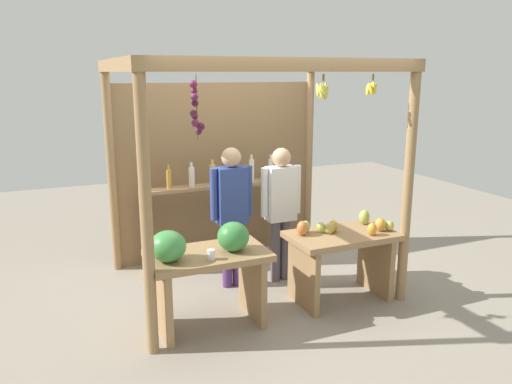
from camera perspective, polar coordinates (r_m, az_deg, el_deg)
ground_plane at (r=5.81m, az=-0.80°, el=-10.21°), size 12.00×12.00×0.00m
market_stall at (r=5.80m, az=-2.57°, el=4.62°), size 2.73×2.14×2.45m
fruit_counter_left at (r=4.64m, az=-5.80°, el=-8.00°), size 1.14×0.64×1.00m
fruit_counter_right at (r=5.30m, az=9.69°, el=-6.49°), size 1.10×0.64×0.89m
bottle_shelf_unit at (r=6.17m, az=-4.95°, el=-1.08°), size 1.75×0.22×1.35m
vendor_man at (r=5.43m, az=-2.77°, el=-1.51°), size 0.48×0.21×1.56m
vendor_woman at (r=5.60m, az=2.84°, el=-1.26°), size 0.48×0.21×1.53m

